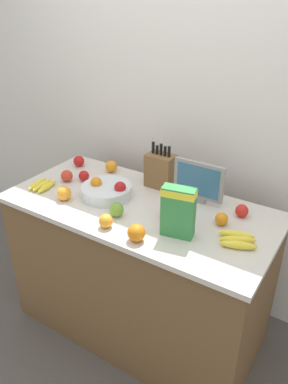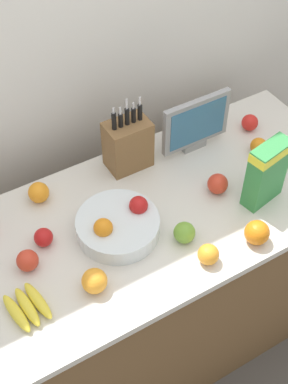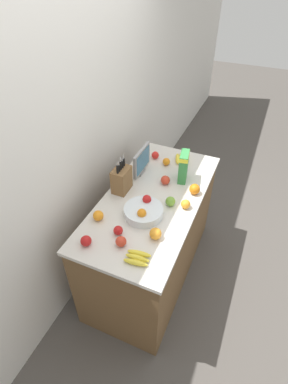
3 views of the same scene
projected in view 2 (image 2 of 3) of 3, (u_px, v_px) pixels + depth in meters
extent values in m
plane|color=#514C47|center=(162.00, 330.00, 2.65)|extent=(14.00, 14.00, 0.00)
cube|color=silver|center=(89.00, 44.00, 2.03)|extent=(9.00, 0.06, 2.60)
cube|color=brown|center=(164.00, 279.00, 2.32)|extent=(1.50, 0.70, 0.90)
cube|color=beige|center=(168.00, 209.00, 1.97)|extent=(1.53, 0.73, 0.03)
cube|color=brown|center=(128.00, 145.00, 2.04)|extent=(0.17, 0.12, 0.21)
cylinder|color=black|center=(114.00, 121.00, 1.92)|extent=(0.02, 0.02, 0.07)
cube|color=silver|center=(113.00, 111.00, 1.88)|extent=(0.01, 0.00, 0.03)
cylinder|color=black|center=(121.00, 121.00, 1.93)|extent=(0.02, 0.02, 0.05)
cube|color=silver|center=(120.00, 111.00, 1.90)|extent=(0.01, 0.00, 0.03)
cylinder|color=black|center=(127.00, 117.00, 1.94)|extent=(0.02, 0.02, 0.07)
cube|color=silver|center=(127.00, 104.00, 1.89)|extent=(0.01, 0.00, 0.04)
cylinder|color=black|center=(134.00, 115.00, 1.95)|extent=(0.02, 0.02, 0.06)
cube|color=silver|center=(133.00, 106.00, 1.92)|extent=(0.01, 0.00, 0.03)
cylinder|color=black|center=(140.00, 112.00, 1.96)|extent=(0.02, 0.02, 0.06)
cube|color=silver|center=(140.00, 101.00, 1.92)|extent=(0.01, 0.00, 0.04)
cube|color=gray|center=(194.00, 145.00, 2.16)|extent=(0.10, 0.03, 0.03)
cube|color=gray|center=(196.00, 122.00, 2.07)|extent=(0.29, 0.02, 0.21)
cube|color=#33668C|center=(198.00, 124.00, 2.07)|extent=(0.25, 0.00, 0.17)
cube|color=#338442|center=(266.00, 173.00, 1.89)|extent=(0.17, 0.10, 0.26)
cube|color=yellow|center=(271.00, 152.00, 1.82)|extent=(0.17, 0.10, 0.04)
cylinder|color=silver|center=(118.00, 226.00, 1.86)|extent=(0.29, 0.29, 0.06)
sphere|color=red|center=(139.00, 206.00, 1.86)|extent=(0.07, 0.07, 0.07)
sphere|color=orange|center=(103.00, 228.00, 1.79)|extent=(0.07, 0.07, 0.07)
ellipsoid|color=yellow|center=(38.00, 301.00, 1.67)|extent=(0.06, 0.16, 0.04)
ellipsoid|color=yellow|center=(27.00, 307.00, 1.66)|extent=(0.05, 0.16, 0.04)
ellipsoid|color=yellow|center=(16.00, 313.00, 1.64)|extent=(0.06, 0.16, 0.04)
sphere|color=red|center=(250.00, 123.00, 2.23)|extent=(0.07, 0.07, 0.07)
sphere|color=#6B9E33|center=(184.00, 233.00, 1.83)|extent=(0.08, 0.08, 0.08)
sphere|color=red|center=(218.00, 184.00, 1.98)|extent=(0.08, 0.08, 0.08)
sphere|color=red|center=(43.00, 237.00, 1.82)|extent=(0.07, 0.07, 0.07)
sphere|color=red|center=(27.00, 260.00, 1.75)|extent=(0.07, 0.07, 0.07)
sphere|color=orange|center=(259.00, 146.00, 2.13)|extent=(0.07, 0.07, 0.07)
sphere|color=orange|center=(94.00, 281.00, 1.69)|extent=(0.08, 0.08, 0.08)
sphere|color=orange|center=(208.00, 254.00, 1.77)|extent=(0.07, 0.07, 0.07)
sphere|color=orange|center=(39.00, 192.00, 1.95)|extent=(0.08, 0.08, 0.08)
sphere|color=orange|center=(257.00, 233.00, 1.82)|extent=(0.09, 0.09, 0.09)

